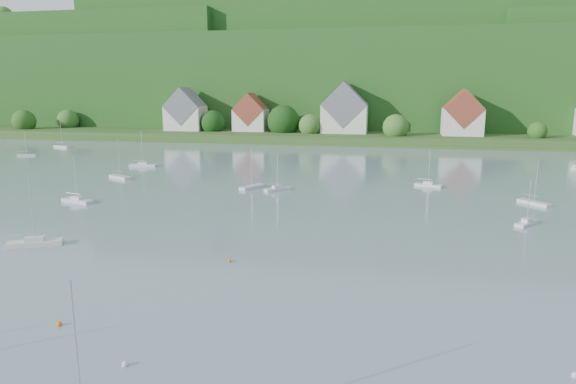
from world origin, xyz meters
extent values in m
cube|color=#28491B|center=(0.00, 200.00, 1.50)|extent=(600.00, 60.00, 3.00)
cube|color=#174315|center=(0.00, 275.00, 20.00)|extent=(620.00, 160.00, 40.00)
cube|color=#174315|center=(-150.00, 260.00, 24.00)|extent=(200.00, 120.00, 52.00)
cube|color=#174315|center=(10.00, 270.00, 28.00)|extent=(240.00, 130.00, 60.00)
sphere|color=#2F6224|center=(-108.08, 191.48, 5.80)|extent=(8.61, 8.61, 8.61)
sphere|color=#265319|center=(-119.76, 180.47, 5.94)|extent=(9.03, 9.03, 9.03)
sphere|color=#2F6224|center=(-6.80, 183.88, 5.66)|extent=(8.19, 8.19, 8.19)
sphere|color=#2F6224|center=(-51.96, 186.07, 5.11)|extent=(6.49, 6.49, 6.49)
sphere|color=#2F6224|center=(46.85, 192.08, 6.95)|extent=(12.16, 12.16, 12.16)
sphere|color=#2F6224|center=(22.99, 179.93, 5.84)|extent=(8.73, 8.73, 8.73)
sphere|color=black|center=(-43.87, 185.86, 6.03)|extent=(9.32, 9.32, 9.32)
sphere|color=#265319|center=(67.84, 181.69, 5.03)|extent=(6.24, 6.24, 6.24)
sphere|color=black|center=(-17.00, 186.36, 6.87)|extent=(11.92, 11.92, 11.92)
sphere|color=#2F6224|center=(-119.71, 228.54, 51.84)|extent=(10.52, 10.52, 10.52)
sphere|color=#265319|center=(-84.27, 263.14, 51.80)|extent=(10.29, 10.29, 10.29)
sphere|color=black|center=(-190.36, 258.01, 51.80)|extent=(10.31, 10.31, 10.31)
sphere|color=#2F6224|center=(-177.57, 262.59, 51.25)|extent=(7.15, 7.15, 7.15)
sphere|color=black|center=(-68.16, 251.39, 51.26)|extent=(7.18, 7.18, 7.18)
sphere|color=#2F6224|center=(-157.98, 221.69, 51.56)|extent=(8.89, 8.89, 8.89)
sphere|color=#265319|center=(1.11, 279.65, 60.23)|extent=(12.73, 12.73, 12.73)
sphere|color=#2F6224|center=(-47.14, 274.29, 59.24)|extent=(7.07, 7.07, 7.07)
sphere|color=#2F6224|center=(-22.82, 267.10, 60.14)|extent=(12.24, 12.24, 12.24)
sphere|color=#265319|center=(78.67, 255.82, 47.71)|extent=(9.78, 9.78, 9.78)
sphere|color=#265319|center=(-39.98, 262.14, 42.10)|extent=(12.01, 12.01, 12.01)
sphere|color=black|center=(-3.70, 272.21, 42.75)|extent=(15.72, 15.72, 15.72)
sphere|color=#265319|center=(10.88, 267.92, 41.84)|extent=(10.54, 10.54, 10.54)
sphere|color=#265319|center=(-193.30, 298.62, 41.43)|extent=(8.18, 8.18, 8.18)
sphere|color=black|center=(-175.91, 289.59, 41.53)|extent=(8.74, 8.74, 8.74)
sphere|color=black|center=(-191.77, 268.51, 42.69)|extent=(15.38, 15.38, 15.38)
cube|color=beige|center=(-55.00, 187.00, 7.50)|extent=(14.00, 10.00, 9.00)
cube|color=slate|center=(-55.00, 187.00, 12.00)|extent=(14.00, 10.40, 14.00)
cube|color=beige|center=(-30.00, 189.00, 7.00)|extent=(12.00, 9.00, 8.00)
cube|color=brown|center=(-30.00, 189.00, 11.00)|extent=(12.00, 9.36, 12.00)
cube|color=beige|center=(5.00, 188.00, 8.00)|extent=(16.00, 11.00, 10.00)
cube|color=slate|center=(5.00, 188.00, 13.00)|extent=(16.00, 11.44, 16.00)
cube|color=beige|center=(45.00, 186.00, 7.50)|extent=(13.00, 10.00, 9.00)
cube|color=brown|center=(45.00, 186.00, 12.00)|extent=(13.00, 10.40, 13.00)
cylinder|color=silver|center=(7.34, 24.08, 5.37)|extent=(0.10, 0.10, 9.26)
cube|color=silver|center=(-20.14, 56.05, 0.31)|extent=(6.36, 4.39, 0.62)
cube|color=silver|center=(-20.14, 56.05, 0.87)|extent=(2.50, 2.08, 0.50)
cylinder|color=silver|center=(-20.14, 56.05, 4.53)|extent=(0.10, 0.10, 7.80)
cylinder|color=silver|center=(-20.97, 55.63, 1.52)|extent=(3.10, 1.63, 0.08)
sphere|color=orange|center=(-3.87, 37.68, 0.00)|extent=(0.45, 0.45, 0.45)
sphere|color=silver|center=(4.45, 33.14, 0.00)|extent=(0.46, 0.46, 0.46)
sphere|color=orange|center=(4.86, 55.14, 0.00)|extent=(0.44, 0.44, 0.44)
sphere|color=silver|center=(34.45, 37.83, 0.00)|extent=(0.47, 0.47, 0.47)
cube|color=silver|center=(-37.21, 117.16, 0.32)|extent=(6.64, 2.71, 0.65)
cube|color=silver|center=(-37.21, 117.16, 0.90)|extent=(2.42, 1.57, 0.50)
cylinder|color=silver|center=(-37.21, 117.16, 4.68)|extent=(0.10, 0.10, 8.06)
cylinder|color=silver|center=(-38.17, 117.03, 1.55)|extent=(3.52, 0.59, 0.08)
cube|color=silver|center=(-78.56, 128.81, 0.24)|extent=(4.88, 3.01, 0.47)
cylinder|color=silver|center=(-78.56, 128.81, 3.43)|extent=(0.10, 0.10, 5.92)
cylinder|color=silver|center=(-79.22, 128.55, 1.37)|extent=(2.44, 1.06, 0.08)
cube|color=silver|center=(40.92, 78.35, 0.23)|extent=(3.96, 4.48, 0.47)
cube|color=silver|center=(40.92, 78.35, 0.72)|extent=(1.75, 1.86, 0.50)
cylinder|color=silver|center=(40.92, 78.35, 3.40)|extent=(0.10, 0.10, 5.86)
cylinder|color=silver|center=(40.48, 77.80, 1.37)|extent=(1.68, 2.06, 0.08)
cube|color=silver|center=(-3.92, 96.09, 0.28)|extent=(3.96, 5.68, 0.56)
cylinder|color=silver|center=(-3.92, 96.09, 4.05)|extent=(0.10, 0.10, 6.98)
cylinder|color=silver|center=(-4.30, 95.34, 1.46)|extent=(1.49, 2.76, 0.08)
cube|color=silver|center=(1.33, 94.97, 0.26)|extent=(4.65, 4.62, 0.51)
cube|color=silver|center=(1.33, 94.97, 0.76)|extent=(1.98, 1.98, 0.50)
cylinder|color=silver|center=(1.33, 94.97, 3.72)|extent=(0.10, 0.10, 6.41)
cylinder|color=silver|center=(0.78, 94.43, 1.41)|extent=(2.06, 2.04, 0.08)
cube|color=silver|center=(-34.09, 100.86, 0.31)|extent=(6.17, 4.49, 0.61)
cylinder|color=silver|center=(-34.09, 100.86, 4.43)|extent=(0.10, 0.10, 7.64)
cylinder|color=silver|center=(-34.89, 101.31, 1.51)|extent=(2.97, 1.72, 0.08)
cube|color=silver|center=(-29.28, 78.42, 0.29)|extent=(6.08, 3.12, 0.59)
cube|color=silver|center=(-29.28, 78.42, 0.84)|extent=(2.28, 1.64, 0.50)
cylinder|color=silver|center=(-29.28, 78.42, 4.24)|extent=(0.10, 0.10, 7.32)
cylinder|color=silver|center=(-30.13, 78.65, 1.49)|extent=(3.13, 0.92, 0.08)
cube|color=silver|center=(29.19, 104.64, 0.26)|extent=(5.37, 3.09, 0.52)
cube|color=silver|center=(29.19, 104.64, 0.77)|extent=(2.05, 1.56, 0.50)
cylinder|color=silver|center=(29.19, 104.64, 3.76)|extent=(0.10, 0.10, 6.48)
cylinder|color=silver|center=(28.46, 104.90, 1.42)|extent=(2.72, 1.02, 0.08)
cube|color=silver|center=(-81.59, 149.13, 0.32)|extent=(6.56, 3.55, 0.63)
cylinder|color=silver|center=(-81.59, 149.13, 4.58)|extent=(0.10, 0.10, 7.90)
cylinder|color=silver|center=(-82.50, 149.41, 1.53)|extent=(3.35, 1.10, 0.08)
cube|color=silver|center=(45.28, 92.13, 0.27)|extent=(4.73, 5.17, 0.55)
cylinder|color=silver|center=(45.28, 92.13, 3.98)|extent=(0.10, 0.10, 6.85)
cylinder|color=silver|center=(44.74, 92.75, 1.45)|extent=(2.02, 2.35, 0.08)
camera|label=1|loc=(21.90, 3.94, 18.86)|focal=31.82mm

